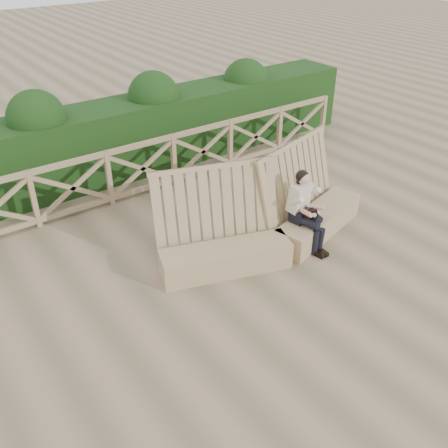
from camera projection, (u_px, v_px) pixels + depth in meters
ground at (253, 280)px, 7.67m from camera, size 60.00×60.00×0.00m
bench at (272, 228)px, 8.21m from camera, size 4.05×1.35×1.57m
woman at (305, 207)px, 8.14m from camera, size 0.41×0.83×1.34m
guardrail at (142, 168)px, 9.80m from camera, size 10.10×0.09×1.10m
hedge at (115, 140)px, 10.53m from camera, size 12.00×1.20×1.50m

